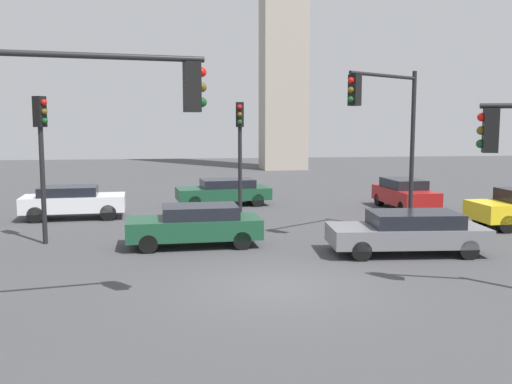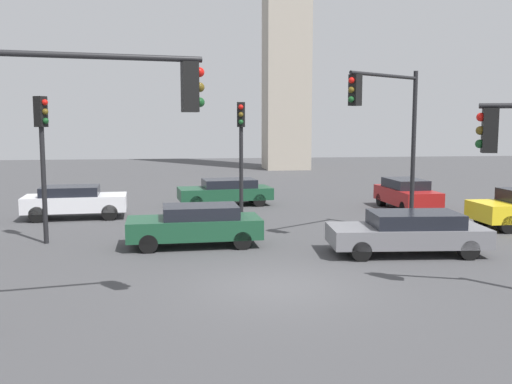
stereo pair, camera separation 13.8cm
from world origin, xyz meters
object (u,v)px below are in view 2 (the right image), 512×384
at_px(traffic_light_0, 388,118).
at_px(traffic_light_4, 42,141).
at_px(car_2, 74,201).
at_px(traffic_light_2, 241,138).
at_px(car_0, 226,191).
at_px(traffic_light_3, 80,124).
at_px(car_7, 409,232).
at_px(car_4, 406,194).
at_px(car_5, 196,224).

height_order(traffic_light_0, traffic_light_4, traffic_light_0).
relative_size(traffic_light_0, car_2, 1.37).
xyz_separation_m(traffic_light_4, car_2, (0.05, 5.12, -2.68)).
relative_size(traffic_light_2, car_0, 1.04).
distance_m(traffic_light_3, car_0, 17.28).
distance_m(car_0, car_7, 12.21).
bearing_deg(traffic_light_0, traffic_light_3, 6.07).
bearing_deg(traffic_light_4, car_0, 82.96).
distance_m(traffic_light_3, car_7, 10.78).
bearing_deg(traffic_light_4, car_4, 52.75).
bearing_deg(traffic_light_3, car_0, 66.02).
height_order(traffic_light_3, car_2, traffic_light_3).
relative_size(traffic_light_0, car_4, 1.41).
bearing_deg(traffic_light_2, car_7, 41.55).
bearing_deg(car_4, car_0, -109.27).
xyz_separation_m(traffic_light_3, car_7, (8.86, 5.16, -3.31)).
height_order(traffic_light_4, car_5, traffic_light_4).
distance_m(traffic_light_2, car_4, 8.57).
bearing_deg(car_2, car_0, 20.94).
relative_size(traffic_light_4, car_5, 1.11).
xyz_separation_m(traffic_light_2, car_7, (4.44, -6.72, -2.70)).
bearing_deg(car_7, traffic_light_3, 35.11).
xyz_separation_m(traffic_light_3, car_2, (-2.51, 13.41, -3.26)).
bearing_deg(car_0, traffic_light_0, 113.37).
bearing_deg(car_5, car_2, -53.67).
distance_m(car_0, car_5, 9.38).
height_order(traffic_light_2, traffic_light_4, traffic_light_4).
relative_size(traffic_light_3, car_4, 1.32).
bearing_deg(car_7, car_5, -12.81).
bearing_deg(traffic_light_4, traffic_light_3, -40.32).
xyz_separation_m(traffic_light_4, car_7, (11.42, -3.13, -2.73)).
bearing_deg(traffic_light_0, car_2, -60.57).
xyz_separation_m(car_2, car_5, (4.90, -6.19, -0.03)).
distance_m(traffic_light_3, car_5, 8.29).
distance_m(car_4, car_5, 11.92).
bearing_deg(traffic_light_2, traffic_light_4, -54.71).
relative_size(traffic_light_3, car_2, 1.28).
bearing_deg(car_0, car_7, 106.66).
xyz_separation_m(traffic_light_3, traffic_light_4, (-2.56, 8.30, -0.58)).
relative_size(traffic_light_2, car_4, 1.17).
bearing_deg(traffic_light_4, car_5, 20.36).
bearing_deg(car_5, traffic_light_4, -14.21).
xyz_separation_m(traffic_light_0, traffic_light_2, (-4.64, 4.15, -0.79)).
height_order(car_0, car_5, car_5).
relative_size(car_0, car_4, 1.12).
bearing_deg(car_7, traffic_light_4, -10.45).
bearing_deg(car_7, traffic_light_2, -51.66).
distance_m(car_0, car_2, 7.33).
relative_size(traffic_light_3, car_0, 1.18).
bearing_deg(car_5, car_7, 160.26).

